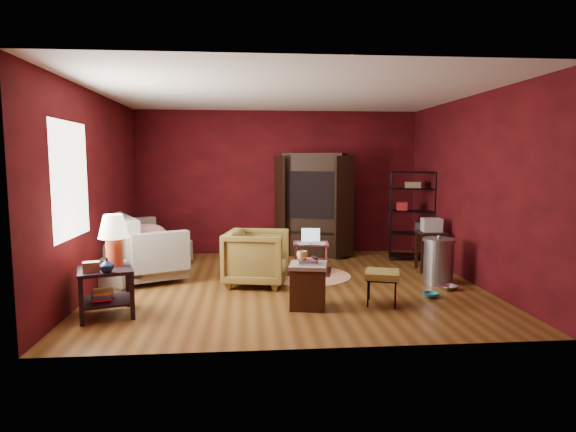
% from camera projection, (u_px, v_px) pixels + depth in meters
% --- Properties ---
extents(room, '(5.54, 5.04, 2.84)m').
position_uv_depth(room, '(287.00, 190.00, 7.00)').
color(room, brown).
rests_on(room, ground).
extents(sofa, '(1.33, 2.13, 0.80)m').
position_uv_depth(sofa, '(140.00, 249.00, 7.79)').
color(sofa, gray).
rests_on(sofa, ground).
extents(armchair, '(0.97, 1.02, 0.89)m').
position_uv_depth(armchair, '(257.00, 255.00, 7.11)').
color(armchair, black).
rests_on(armchair, ground).
extents(pet_bowl_steel, '(0.26, 0.11, 0.26)m').
position_uv_depth(pet_bowl_steel, '(449.00, 281.00, 6.85)').
color(pet_bowl_steel, '#A8AAAF').
rests_on(pet_bowl_steel, ground).
extents(pet_bowl_turquoise, '(0.22, 0.12, 0.21)m').
position_uv_depth(pet_bowl_turquoise, '(431.00, 290.00, 6.46)').
color(pet_bowl_turquoise, teal).
rests_on(pet_bowl_turquoise, ground).
extents(vase, '(0.19, 0.19, 0.16)m').
position_uv_depth(vase, '(107.00, 265.00, 5.45)').
color(vase, '#0B1739').
rests_on(vase, side_table).
extents(mug, '(0.14, 0.12, 0.13)m').
position_uv_depth(mug, '(302.00, 254.00, 5.92)').
color(mug, '#E8CA71').
rests_on(mug, hamper).
extents(side_table, '(0.76, 0.76, 1.19)m').
position_uv_depth(side_table, '(110.00, 255.00, 5.71)').
color(side_table, black).
rests_on(side_table, ground).
extents(sofa_cushions, '(1.65, 2.31, 0.90)m').
position_uv_depth(sofa_cushions, '(141.00, 247.00, 7.78)').
color(sofa_cushions, gray).
rests_on(sofa_cushions, sofa).
extents(hamper, '(0.53, 0.53, 0.64)m').
position_uv_depth(hamper, '(308.00, 285.00, 6.00)').
color(hamper, '#3D200E').
rests_on(hamper, ground).
extents(footstool, '(0.53, 0.53, 0.43)m').
position_uv_depth(footstool, '(382.00, 276.00, 6.13)').
color(footstool, black).
rests_on(footstool, ground).
extents(rug_round, '(1.63, 1.63, 0.01)m').
position_uv_depth(rug_round, '(307.00, 276.00, 7.67)').
color(rug_round, '#F3E6CA').
rests_on(rug_round, ground).
extents(rug_oriental, '(1.19, 0.91, 0.01)m').
position_uv_depth(rug_oriental, '(299.00, 271.00, 7.96)').
color(rug_oriental, '#4A1413').
rests_on(rug_oriental, ground).
extents(laptop_desk, '(0.61, 0.50, 0.71)m').
position_uv_depth(laptop_desk, '(311.00, 246.00, 7.90)').
color(laptop_desk, '#924350').
rests_on(laptop_desk, ground).
extents(tv_armoire, '(1.45, 1.14, 1.97)m').
position_uv_depth(tv_armoire, '(314.00, 203.00, 9.28)').
color(tv_armoire, black).
rests_on(tv_armoire, ground).
extents(wire_shelving, '(0.86, 0.53, 1.64)m').
position_uv_depth(wire_shelving, '(413.00, 212.00, 8.82)').
color(wire_shelving, black).
rests_on(wire_shelving, ground).
extents(small_stand, '(0.48, 0.48, 0.88)m').
position_uv_depth(small_stand, '(431.00, 232.00, 7.98)').
color(small_stand, black).
rests_on(small_stand, ground).
extents(trash_can, '(0.56, 0.56, 0.74)m').
position_uv_depth(trash_can, '(438.00, 261.00, 7.18)').
color(trash_can, '#94979B').
rests_on(trash_can, ground).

